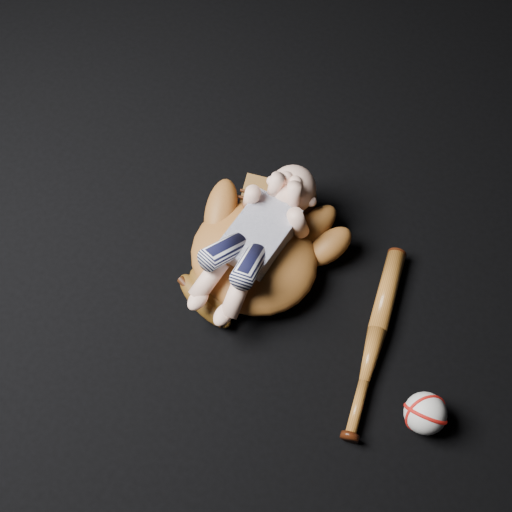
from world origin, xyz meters
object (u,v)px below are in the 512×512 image
newborn_baby (252,241)px  baseball_bat (375,341)px  baseball (425,413)px  baseball_glove (254,254)px

newborn_baby → baseball_bat: newborn_baby is taller
baseball → baseball_bat: bearing=145.7°
baseball_bat → baseball: baseball is taller
baseball → newborn_baby: bearing=163.7°
baseball_glove → baseball_bat: size_ratio=0.93×
baseball_bat → baseball: size_ratio=5.31×
baseball_glove → baseball: baseball_glove is taller
baseball_bat → baseball: 0.18m
newborn_baby → baseball: 0.49m
baseball_glove → baseball: (0.46, -0.14, -0.02)m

